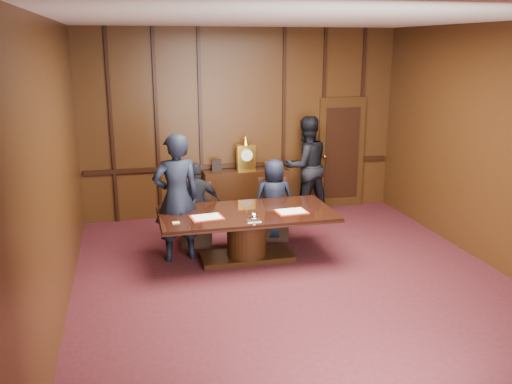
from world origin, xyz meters
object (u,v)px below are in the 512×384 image
conference_table (247,228)px  signatory_left (197,204)px  signatory_right (274,199)px  witness_left (177,198)px  witness_right (306,166)px  sideboard (246,191)px

conference_table → signatory_left: (-0.65, 0.80, 0.18)m
signatory_right → witness_left: size_ratio=0.70×
signatory_right → witness_right: bearing=-124.8°
signatory_left → signatory_right: signatory_left is taller
conference_table → signatory_right: 1.05m
conference_table → witness_right: (1.61, 2.00, 0.44)m
signatory_right → sideboard: bearing=-78.5°
witness_left → sideboard: bearing=-136.6°
signatory_left → witness_right: witness_right is taller
conference_table → witness_right: 2.61m
signatory_left → conference_table: bearing=125.1°
signatory_left → witness_left: bearing=52.0°
signatory_left → signatory_right: 1.30m
sideboard → witness_right: witness_right is taller
witness_left → witness_right: (2.62, 1.74, -0.03)m
conference_table → signatory_left: bearing=129.1°
sideboard → witness_right: size_ratio=0.84×
conference_table → witness_right: bearing=51.2°
witness_left → witness_right: witness_left is taller
witness_right → conference_table: bearing=41.4°
sideboard → signatory_right: (0.18, -1.36, 0.20)m
signatory_left → signatory_right: (1.30, 0.00, -0.00)m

